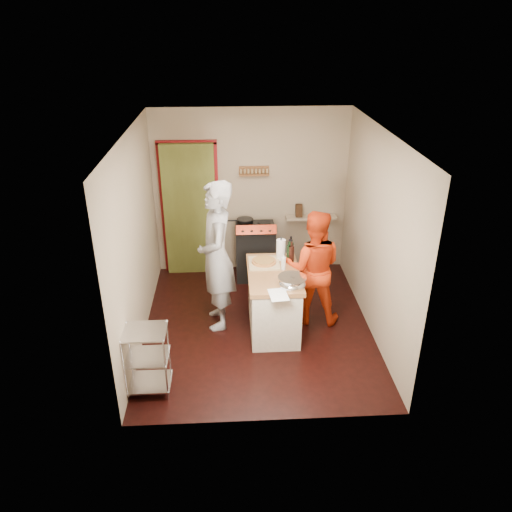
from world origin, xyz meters
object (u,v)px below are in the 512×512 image
Objects in this scene: wire_shelving at (147,358)px; person_red at (313,267)px; stove at (255,251)px; island at (274,299)px; person_stripe at (217,256)px.

wire_shelving is 0.50× the size of person_red.
island is (0.16, -1.49, 0.00)m from stove.
person_stripe is (-0.73, 0.18, 0.55)m from island.
person_stripe is at bearing 165.92° from island.
person_red is at bearing 20.96° from island.
stove is at bearing 63.15° from wire_shelving.
wire_shelving is 0.62× the size of island.
island is at bearing 37.26° from wire_shelving.
island is 0.81× the size of person_red.
person_stripe is 1.28m from person_red.
wire_shelving is at bearing -116.85° from stove.
stove is at bearing -51.68° from person_red.
person_stripe is (0.76, 1.32, 0.56)m from wire_shelving.
person_red is (0.70, -1.29, 0.34)m from stove.
stove is 0.78× the size of island.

